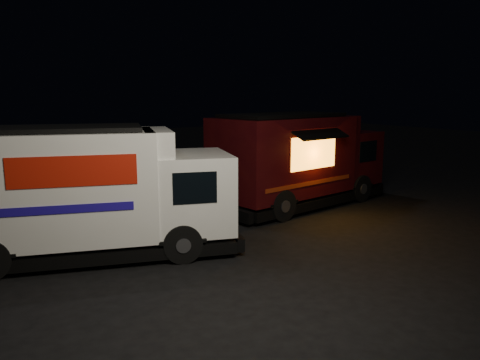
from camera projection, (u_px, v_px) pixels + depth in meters
ground at (251, 246)px, 11.81m from camera, size 80.00×80.00×0.00m
white_truck at (93, 192)px, 10.89m from camera, size 7.17×4.18×3.08m
red_truck at (301, 159)px, 16.03m from camera, size 7.12×3.56×3.17m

